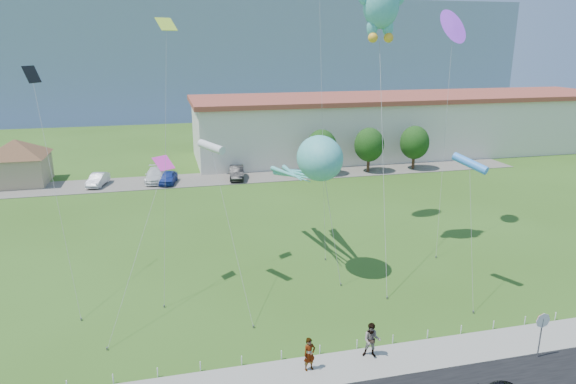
# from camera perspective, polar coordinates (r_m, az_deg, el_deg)

# --- Properties ---
(ground) EXTENTS (160.00, 160.00, 0.00)m
(ground) POSITION_cam_1_polar(r_m,az_deg,el_deg) (28.66, 4.75, -15.80)
(ground) COLOR #305317
(ground) RESTS_ON ground
(sidewalk) EXTENTS (80.00, 2.50, 0.10)m
(sidewalk) POSITION_cam_1_polar(r_m,az_deg,el_deg) (26.47, 6.71, -18.73)
(sidewalk) COLOR gray
(sidewalk) RESTS_ON ground
(parking_strip) EXTENTS (70.00, 6.00, 0.06)m
(parking_strip) POSITION_cam_1_polar(r_m,az_deg,el_deg) (60.46, -5.68, 1.62)
(parking_strip) COLOR #59544C
(parking_strip) RESTS_ON ground
(hill_ridge) EXTENTS (160.00, 50.00, 25.00)m
(hill_ridge) POSITION_cam_1_polar(r_m,az_deg,el_deg) (143.24, -10.84, 14.85)
(hill_ridge) COLOR gray
(hill_ridge) RESTS_ON ground
(pavilion) EXTENTS (9.20, 9.20, 5.00)m
(pavilion) POSITION_cam_1_polar(r_m,az_deg,el_deg) (64.23, -27.91, 3.40)
(pavilion) COLOR tan
(pavilion) RESTS_ON ground
(warehouse) EXTENTS (61.00, 15.00, 8.20)m
(warehouse) POSITION_cam_1_polar(r_m,az_deg,el_deg) (75.90, 13.18, 7.41)
(warehouse) COLOR beige
(warehouse) RESTS_ON ground
(stop_sign) EXTENTS (0.80, 0.07, 2.50)m
(stop_sign) POSITION_cam_1_polar(r_m,az_deg,el_deg) (28.87, 26.41, -13.06)
(stop_sign) COLOR slate
(stop_sign) RESTS_ON ground
(rope_fence) EXTENTS (26.05, 0.05, 0.50)m
(rope_fence) POSITION_cam_1_polar(r_m,az_deg,el_deg) (27.49, 5.64, -16.74)
(rope_fence) COLOR white
(rope_fence) RESTS_ON ground
(tree_near) EXTENTS (3.60, 3.60, 5.47)m
(tree_near) POSITION_cam_1_polar(r_m,az_deg,el_deg) (60.90, 3.76, 5.01)
(tree_near) COLOR #3F2B19
(tree_near) RESTS_ON ground
(tree_mid) EXTENTS (3.60, 3.60, 5.47)m
(tree_mid) POSITION_cam_1_polar(r_m,az_deg,el_deg) (62.92, 9.00, 5.21)
(tree_mid) COLOR #3F2B19
(tree_mid) RESTS_ON ground
(tree_far) EXTENTS (3.60, 3.60, 5.47)m
(tree_far) POSITION_cam_1_polar(r_m,az_deg,el_deg) (65.44, 13.88, 5.36)
(tree_far) COLOR #3F2B19
(tree_far) RESTS_ON ground
(pedestrian_left) EXTENTS (0.69, 0.53, 1.67)m
(pedestrian_left) POSITION_cam_1_polar(r_m,az_deg,el_deg) (25.61, 2.39, -17.55)
(pedestrian_left) COLOR gray
(pedestrian_left) RESTS_ON sidewalk
(pedestrian_right) EXTENTS (1.09, 0.98, 1.82)m
(pedestrian_right) POSITION_cam_1_polar(r_m,az_deg,el_deg) (26.77, 9.30, -15.95)
(pedestrian_right) COLOR gray
(pedestrian_right) RESTS_ON sidewalk
(parked_car_silver) EXTENTS (2.34, 4.29, 1.34)m
(parked_car_silver) POSITION_cam_1_polar(r_m,az_deg,el_deg) (60.26, -20.37, 1.31)
(parked_car_silver) COLOR silver
(parked_car_silver) RESTS_ON parking_strip
(parked_car_white) EXTENTS (2.45, 5.23, 1.48)m
(parked_car_white) POSITION_cam_1_polar(r_m,az_deg,el_deg) (60.09, -14.53, 1.84)
(parked_car_white) COLOR silver
(parked_car_white) RESTS_ON parking_strip
(parked_car_blue) EXTENTS (2.41, 4.24, 1.36)m
(parked_car_blue) POSITION_cam_1_polar(r_m,az_deg,el_deg) (58.89, -13.16, 1.59)
(parked_car_blue) COLOR navy
(parked_car_blue) RESTS_ON parking_strip
(parked_car_black) EXTENTS (2.19, 4.70, 1.49)m
(parked_car_black) POSITION_cam_1_polar(r_m,az_deg,el_deg) (59.60, -5.72, 2.17)
(parked_car_black) COLOR black
(parked_car_black) RESTS_ON parking_strip
(octopus_kite) EXTENTS (2.90, 9.46, 9.58)m
(octopus_kite) POSITION_cam_1_polar(r_m,az_deg,el_deg) (34.30, 2.81, 2.93)
(octopus_kite) COLOR teal
(octopus_kite) RESTS_ON ground
(small_kite_purple) EXTENTS (4.19, 6.51, 17.10)m
(small_kite_purple) POSITION_cam_1_polar(r_m,az_deg,el_deg) (42.94, 17.84, 16.63)
(small_kite_purple) COLOR #9837DF
(small_kite_purple) RESTS_ON ground
(small_kite_black) EXTENTS (3.06, 7.55, 13.77)m
(small_kite_black) POSITION_cam_1_polar(r_m,az_deg,el_deg) (34.96, -26.07, 8.81)
(small_kite_black) COLOR black
(small_kite_black) RESTS_ON ground
(small_kite_yellow) EXTENTS (1.93, 6.00, 16.72)m
(small_kite_yellow) POSITION_cam_1_polar(r_m,az_deg,el_deg) (33.05, -13.41, 13.90)
(small_kite_yellow) COLOR #B4DE34
(small_kite_yellow) RESTS_ON ground
(small_kite_pink) EXTENTS (4.12, 7.75, 8.53)m
(small_kite_pink) POSITION_cam_1_polar(r_m,az_deg,el_deg) (31.88, -14.20, 1.28)
(small_kite_pink) COLOR #FD38C0
(small_kite_pink) RESTS_ON ground
(small_kite_cyan) EXTENTS (1.16, 4.29, 8.68)m
(small_kite_cyan) POSITION_cam_1_polar(r_m,az_deg,el_deg) (32.65, 19.57, 2.91)
(small_kite_cyan) COLOR #3688F5
(small_kite_cyan) RESTS_ON ground
(small_kite_white) EXTENTS (1.68, 7.16, 9.55)m
(small_kite_white) POSITION_cam_1_polar(r_m,az_deg,el_deg) (31.57, -8.49, 4.83)
(small_kite_white) COLOR silver
(small_kite_white) RESTS_ON ground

